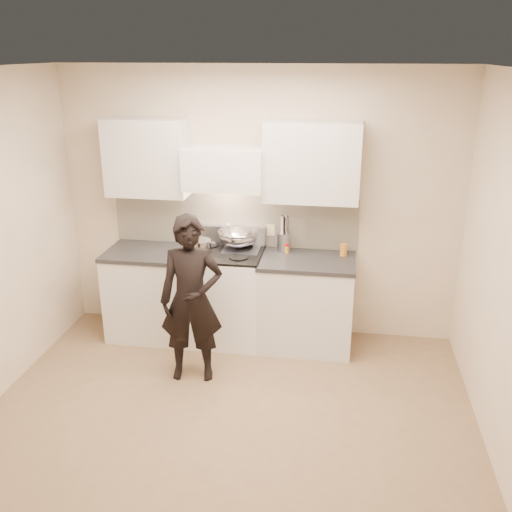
# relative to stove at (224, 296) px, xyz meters

# --- Properties ---
(ground_plane) EXTENTS (4.00, 4.00, 0.00)m
(ground_plane) POSITION_rel_stove_xyz_m (0.30, -1.42, -0.47)
(ground_plane) COLOR #866D4C
(room_shell) EXTENTS (4.04, 3.54, 2.70)m
(room_shell) POSITION_rel_stove_xyz_m (0.24, -1.05, 1.12)
(room_shell) COLOR beige
(room_shell) RESTS_ON ground
(stove) EXTENTS (0.76, 0.65, 0.96)m
(stove) POSITION_rel_stove_xyz_m (0.00, 0.00, 0.00)
(stove) COLOR white
(stove) RESTS_ON ground
(counter_right) EXTENTS (0.92, 0.67, 0.92)m
(counter_right) POSITION_rel_stove_xyz_m (0.83, 0.00, -0.01)
(counter_right) COLOR silver
(counter_right) RESTS_ON ground
(counter_left) EXTENTS (0.82, 0.67, 0.92)m
(counter_left) POSITION_rel_stove_xyz_m (-0.78, 0.00, -0.01)
(counter_left) COLOR silver
(counter_left) RESTS_ON ground
(wok) EXTENTS (0.40, 0.50, 0.32)m
(wok) POSITION_rel_stove_xyz_m (0.12, 0.14, 0.59)
(wok) COLOR #B9B7C5
(wok) RESTS_ON stove
(stock_pot) EXTENTS (0.30, 0.24, 0.14)m
(stock_pot) POSITION_rel_stove_xyz_m (-0.20, -0.13, 0.56)
(stock_pot) COLOR #B9B7C5
(stock_pot) RESTS_ON stove
(utensil_crock) EXTENTS (0.14, 0.14, 0.37)m
(utensil_crock) POSITION_rel_stove_xyz_m (0.58, 0.18, 0.56)
(utensil_crock) COLOR #B0B1B9
(utensil_crock) RESTS_ON counter_right
(spice_jar) EXTENTS (0.04, 0.04, 0.10)m
(spice_jar) POSITION_rel_stove_xyz_m (0.61, 0.13, 0.50)
(spice_jar) COLOR orange
(spice_jar) RESTS_ON counter_right
(oil_glass) EXTENTS (0.07, 0.07, 0.12)m
(oil_glass) POSITION_rel_stove_xyz_m (1.17, 0.15, 0.51)
(oil_glass) COLOR orange
(oil_glass) RESTS_ON counter_right
(person) EXTENTS (0.60, 0.44, 1.52)m
(person) POSITION_rel_stove_xyz_m (-0.13, -0.76, 0.29)
(person) COLOR black
(person) RESTS_ON ground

